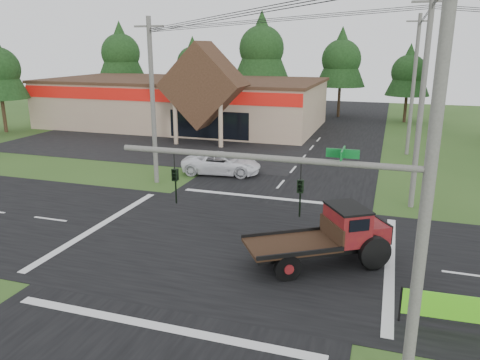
% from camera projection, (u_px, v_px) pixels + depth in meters
% --- Properties ---
extents(ground, '(120.00, 120.00, 0.00)m').
position_uv_depth(ground, '(231.00, 243.00, 21.49)').
color(ground, '#2E4F1C').
rests_on(ground, ground).
extents(road_ns, '(12.00, 120.00, 0.02)m').
position_uv_depth(road_ns, '(231.00, 243.00, 21.49)').
color(road_ns, black).
rests_on(road_ns, ground).
extents(road_ew, '(120.00, 12.00, 0.02)m').
position_uv_depth(road_ew, '(231.00, 243.00, 21.49)').
color(road_ew, black).
rests_on(road_ew, ground).
extents(parking_apron, '(28.00, 14.00, 0.02)m').
position_uv_depth(parking_apron, '(155.00, 144.00, 43.02)').
color(parking_apron, black).
rests_on(parking_apron, ground).
extents(cvs_building, '(30.40, 18.20, 9.19)m').
position_uv_depth(cvs_building, '(185.00, 101.00, 52.42)').
color(cvs_building, tan).
rests_on(cvs_building, ground).
extents(traffic_signal_mast, '(8.12, 0.24, 7.00)m').
position_uv_depth(traffic_signal_mast, '(351.00, 225.00, 11.69)').
color(traffic_signal_mast, '#595651').
rests_on(traffic_signal_mast, ground).
extents(utility_pole_nr, '(2.00, 0.30, 11.00)m').
position_uv_depth(utility_pole_nr, '(429.00, 185.00, 10.85)').
color(utility_pole_nr, '#595651').
rests_on(utility_pole_nr, ground).
extents(utility_pole_nw, '(2.00, 0.30, 10.50)m').
position_uv_depth(utility_pole_nw, '(153.00, 101.00, 29.70)').
color(utility_pole_nw, '#595651').
rests_on(utility_pole_nw, ground).
extents(utility_pole_ne, '(2.00, 0.30, 11.50)m').
position_uv_depth(utility_pole_ne, '(422.00, 102.00, 24.80)').
color(utility_pole_ne, '#595651').
rests_on(utility_pole_ne, ground).
extents(utility_pole_n, '(2.00, 0.30, 11.20)m').
position_uv_depth(utility_pole_n, '(413.00, 85.00, 37.64)').
color(utility_pole_n, '#595651').
rests_on(utility_pole_n, ground).
extents(tree_row_a, '(6.72, 6.72, 12.12)m').
position_uv_depth(tree_row_a, '(121.00, 51.00, 64.75)').
color(tree_row_a, '#332316').
rests_on(tree_row_a, ground).
extents(tree_row_b, '(5.60, 5.60, 10.10)m').
position_uv_depth(tree_row_b, '(193.00, 61.00, 63.97)').
color(tree_row_b, '#332316').
rests_on(tree_row_b, ground).
extents(tree_row_c, '(7.28, 7.28, 13.13)m').
position_uv_depth(tree_row_c, '(262.00, 46.00, 59.53)').
color(tree_row_c, '#332316').
rests_on(tree_row_c, ground).
extents(tree_row_d, '(6.16, 6.16, 11.11)m').
position_uv_depth(tree_row_d, '(341.00, 57.00, 57.84)').
color(tree_row_d, '#332316').
rests_on(tree_row_d, ground).
extents(tree_row_e, '(5.04, 5.04, 9.09)m').
position_uv_depth(tree_row_e, '(409.00, 70.00, 54.00)').
color(tree_row_e, '#332316').
rests_on(tree_row_e, ground).
extents(antique_flatbed_truck, '(6.23, 5.13, 2.49)m').
position_uv_depth(antique_flatbed_truck, '(320.00, 237.00, 19.08)').
color(antique_flatbed_truck, '#5C0D16').
rests_on(antique_flatbed_truck, ground).
extents(roadside_banner, '(3.70, 0.27, 1.26)m').
position_uv_depth(roadside_banner, '(460.00, 312.00, 14.80)').
color(roadside_banner, '#55CB1B').
rests_on(roadside_banner, ground).
extents(white_pickup, '(5.81, 3.27, 1.53)m').
position_uv_depth(white_pickup, '(222.00, 163.00, 33.04)').
color(white_pickup, white).
rests_on(white_pickup, ground).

